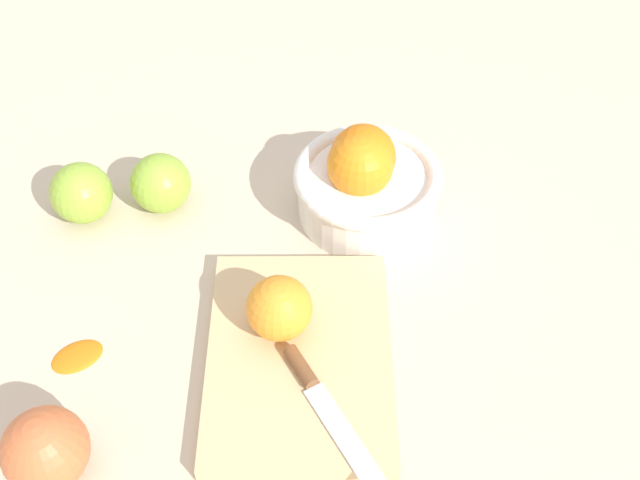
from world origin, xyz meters
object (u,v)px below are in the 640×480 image
Objects in this scene: knife at (318,395)px; bowl at (365,181)px; apple_front_right at (45,450)px; orange_on_board at (279,308)px; cutting_board at (300,358)px; apple_front_left at (81,193)px; apple_front_left_2 at (161,183)px.

bowl is at bearing 176.01° from knife.
orange_on_board is at bearing 133.25° from apple_front_right.
knife is 1.77× the size of apple_front_right.
apple_front_right is (0.09, -0.22, 0.01)m from knife.
knife is at bearing -3.99° from bowl.
apple_front_left reaches higher than cutting_board.
bowl is 0.20m from orange_on_board.
cutting_board is at bearing 58.30° from apple_front_left.
orange_on_board is at bearing -146.84° from knife.
apple_front_left is 1.01× the size of apple_front_left_2.
apple_front_left_2 reaches higher than knife.
apple_front_right is at bearing -34.19° from bowl.
apple_front_right is at bearing 13.74° from apple_front_left.
knife is 0.32m from apple_front_left_2.
apple_front_left is (0.05, -0.32, -0.01)m from bowl.
apple_front_left_2 is (-0.17, -0.17, -0.02)m from orange_on_board.
apple_front_left_2 is at bearing -85.03° from bowl.
knife is at bearing 41.36° from apple_front_left_2.
cutting_board is 0.05m from knife.
cutting_board is 3.55× the size of apple_front_left_2.
knife is 0.37m from apple_front_left.
cutting_board is at bearing 41.23° from orange_on_board.
apple_front_right reaches higher than knife.
apple_front_right is (0.31, 0.08, 0.00)m from apple_front_left.
knife is (0.07, 0.05, -0.03)m from orange_on_board.
bowl is at bearing 160.89° from orange_on_board.
bowl is at bearing 145.81° from apple_front_right.
orange_on_board reaches higher than apple_front_left_2.
bowl is 2.58× the size of orange_on_board.
bowl reaches higher than apple_front_left_2.
apple_front_left is at bearing -166.26° from apple_front_right.
bowl is 0.23m from apple_front_left_2.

